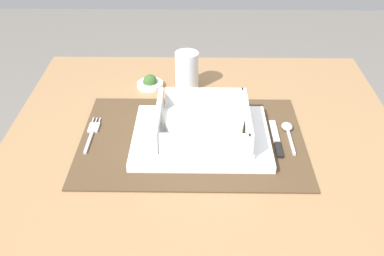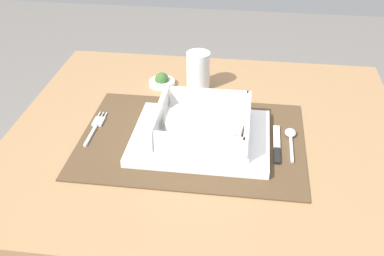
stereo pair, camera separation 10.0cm
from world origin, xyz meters
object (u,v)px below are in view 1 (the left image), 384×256
object	(u,v)px
dining_table	(203,172)
spoon	(288,130)
condiment_saucer	(150,83)
drinking_glass	(187,72)
fork	(92,132)
butter_knife	(277,140)
porridge_bowl	(202,124)

from	to	relation	value
dining_table	spoon	size ratio (longest dim) A/B	7.30
spoon	condiment_saucer	distance (m)	0.38
drinking_glass	fork	bearing A→B (deg)	-132.47
drinking_glass	butter_knife	bearing A→B (deg)	-51.74
fork	butter_knife	bearing A→B (deg)	-3.18
spoon	drinking_glass	world-z (taller)	drinking_glass
butter_knife	drinking_glass	xyz separation A→B (m)	(-0.19, 0.25, 0.04)
spoon	drinking_glass	size ratio (longest dim) A/B	1.24
dining_table	condiment_saucer	world-z (taller)	condiment_saucer
spoon	butter_knife	distance (m)	0.05
porridge_bowl	fork	distance (m)	0.24
dining_table	butter_knife	distance (m)	0.20
porridge_bowl	drinking_glass	size ratio (longest dim) A/B	2.03
drinking_glass	condiment_saucer	world-z (taller)	drinking_glass
porridge_bowl	butter_knife	xyz separation A→B (m)	(0.16, -0.01, -0.03)
porridge_bowl	drinking_glass	bearing A→B (deg)	99.14
dining_table	spoon	distance (m)	0.22
dining_table	butter_knife	world-z (taller)	butter_knife
spoon	butter_knife	world-z (taller)	spoon
porridge_bowl	drinking_glass	distance (m)	0.24
dining_table	spoon	xyz separation A→B (m)	(0.18, -0.01, 0.12)
fork	drinking_glass	size ratio (longest dim) A/B	1.44
porridge_bowl	condiment_saucer	distance (m)	0.27
spoon	fork	bearing A→B (deg)	-174.75
fork	condiment_saucer	xyz separation A→B (m)	(0.11, 0.22, 0.00)
dining_table	butter_knife	size ratio (longest dim) A/B	6.24
spoon	drinking_glass	xyz separation A→B (m)	(-0.22, 0.21, 0.03)
butter_knife	condiment_saucer	distance (m)	0.38
porridge_bowl	spoon	bearing A→B (deg)	8.88
dining_table	drinking_glass	xyz separation A→B (m)	(-0.04, 0.20, 0.16)
porridge_bowl	spoon	xyz separation A→B (m)	(0.19, 0.03, -0.03)
spoon	drinking_glass	distance (m)	0.31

